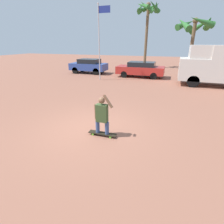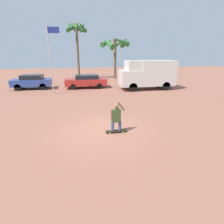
{
  "view_description": "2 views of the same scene",
  "coord_description": "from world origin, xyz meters",
  "px_view_note": "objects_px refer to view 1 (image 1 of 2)",
  "views": [
    {
      "loc": [
        2.75,
        -5.47,
        3.09
      ],
      "look_at": [
        0.67,
        0.58,
        0.55
      ],
      "focal_mm": 28.0,
      "sensor_mm": 36.0,
      "label": 1
    },
    {
      "loc": [
        -0.99,
        -7.85,
        3.61
      ],
      "look_at": [
        0.56,
        0.26,
        0.83
      ],
      "focal_mm": 28.0,
      "sensor_mm": 36.0,
      "label": 2
    }
  ],
  "objects_px": {
    "palm_tree_center_background": "(148,12)",
    "parked_car_blue": "(89,66)",
    "parked_car_red": "(141,69)",
    "flagpole": "(100,38)",
    "camper_van": "(223,65)",
    "palm_tree_near_van": "(196,26)",
    "skateboard": "(102,133)",
    "person_skateboarder": "(102,114)"
  },
  "relations": [
    {
      "from": "camper_van",
      "to": "parked_car_blue",
      "type": "bearing_deg",
      "value": 168.58
    },
    {
      "from": "person_skateboarder",
      "to": "camper_van",
      "type": "height_order",
      "value": "camper_van"
    },
    {
      "from": "person_skateboarder",
      "to": "palm_tree_near_van",
      "type": "xyz_separation_m",
      "value": [
        3.95,
        19.01,
        4.07
      ]
    },
    {
      "from": "camper_van",
      "to": "palm_tree_center_background",
      "type": "height_order",
      "value": "palm_tree_center_background"
    },
    {
      "from": "parked_car_red",
      "to": "palm_tree_near_van",
      "type": "relative_size",
      "value": 0.74
    },
    {
      "from": "parked_car_red",
      "to": "palm_tree_near_van",
      "type": "height_order",
      "value": "palm_tree_near_van"
    },
    {
      "from": "parked_car_blue",
      "to": "palm_tree_center_background",
      "type": "distance_m",
      "value": 9.84
    },
    {
      "from": "flagpole",
      "to": "palm_tree_near_van",
      "type": "bearing_deg",
      "value": 50.9
    },
    {
      "from": "parked_car_red",
      "to": "parked_car_blue",
      "type": "height_order",
      "value": "parked_car_blue"
    },
    {
      "from": "person_skateboarder",
      "to": "palm_tree_center_background",
      "type": "bearing_deg",
      "value": 94.56
    },
    {
      "from": "skateboard",
      "to": "parked_car_blue",
      "type": "distance_m",
      "value": 13.9
    },
    {
      "from": "skateboard",
      "to": "palm_tree_near_van",
      "type": "height_order",
      "value": "palm_tree_near_van"
    },
    {
      "from": "parked_car_red",
      "to": "flagpole",
      "type": "height_order",
      "value": "flagpole"
    },
    {
      "from": "person_skateboarder",
      "to": "parked_car_red",
      "type": "bearing_deg",
      "value": 93.95
    },
    {
      "from": "parked_car_blue",
      "to": "flagpole",
      "type": "relative_size",
      "value": 0.65
    },
    {
      "from": "person_skateboarder",
      "to": "palm_tree_center_background",
      "type": "xyz_separation_m",
      "value": [
        -1.49,
        18.62,
        5.59
      ]
    },
    {
      "from": "palm_tree_center_background",
      "to": "flagpole",
      "type": "xyz_separation_m",
      "value": [
        -2.41,
        -9.28,
        -2.98
      ]
    },
    {
      "from": "parked_car_red",
      "to": "flagpole",
      "type": "distance_m",
      "value": 4.79
    },
    {
      "from": "skateboard",
      "to": "parked_car_red",
      "type": "xyz_separation_m",
      "value": [
        -0.82,
        11.84,
        0.67
      ]
    },
    {
      "from": "palm_tree_center_background",
      "to": "skateboard",
      "type": "bearing_deg",
      "value": -85.44
    },
    {
      "from": "skateboard",
      "to": "parked_car_red",
      "type": "distance_m",
      "value": 11.89
    },
    {
      "from": "palm_tree_near_van",
      "to": "palm_tree_center_background",
      "type": "height_order",
      "value": "palm_tree_center_background"
    },
    {
      "from": "parked_car_blue",
      "to": "palm_tree_center_background",
      "type": "xyz_separation_m",
      "value": [
        5.0,
        6.35,
        5.62
      ]
    },
    {
      "from": "palm_tree_near_van",
      "to": "parked_car_blue",
      "type": "bearing_deg",
      "value": -147.15
    },
    {
      "from": "camper_van",
      "to": "palm_tree_near_van",
      "type": "bearing_deg",
      "value": 99.48
    },
    {
      "from": "person_skateboarder",
      "to": "flagpole",
      "type": "xyz_separation_m",
      "value": [
        -3.9,
        9.35,
        2.61
      ]
    },
    {
      "from": "palm_tree_center_background",
      "to": "person_skateboarder",
      "type": "bearing_deg",
      "value": -85.44
    },
    {
      "from": "palm_tree_center_background",
      "to": "flagpole",
      "type": "distance_m",
      "value": 10.04
    },
    {
      "from": "palm_tree_near_van",
      "to": "person_skateboarder",
      "type": "bearing_deg",
      "value": -101.75
    },
    {
      "from": "camper_van",
      "to": "parked_car_red",
      "type": "xyz_separation_m",
      "value": [
        -6.3,
        1.99,
        -0.86
      ]
    },
    {
      "from": "parked_car_blue",
      "to": "palm_tree_center_background",
      "type": "bearing_deg",
      "value": 51.82
    },
    {
      "from": "person_skateboarder",
      "to": "parked_car_blue",
      "type": "distance_m",
      "value": 13.88
    },
    {
      "from": "camper_van",
      "to": "palm_tree_near_van",
      "type": "height_order",
      "value": "palm_tree_near_van"
    },
    {
      "from": "parked_car_red",
      "to": "palm_tree_near_van",
      "type": "distance_m",
      "value": 9.55
    },
    {
      "from": "palm_tree_center_background",
      "to": "parked_car_blue",
      "type": "bearing_deg",
      "value": -128.18
    },
    {
      "from": "palm_tree_near_van",
      "to": "flagpole",
      "type": "height_order",
      "value": "palm_tree_near_van"
    },
    {
      "from": "person_skateboarder",
      "to": "skateboard",
      "type": "bearing_deg",
      "value": -0.0
    },
    {
      "from": "skateboard",
      "to": "flagpole",
      "type": "height_order",
      "value": "flagpole"
    },
    {
      "from": "skateboard",
      "to": "person_skateboarder",
      "type": "xyz_separation_m",
      "value": [
        -0.0,
        0.0,
        0.75
      ]
    },
    {
      "from": "camper_van",
      "to": "palm_tree_near_van",
      "type": "distance_m",
      "value": 9.85
    },
    {
      "from": "parked_car_red",
      "to": "person_skateboarder",
      "type": "bearing_deg",
      "value": -86.05
    },
    {
      "from": "person_skateboarder",
      "to": "camper_van",
      "type": "distance_m",
      "value": 11.3
    }
  ]
}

